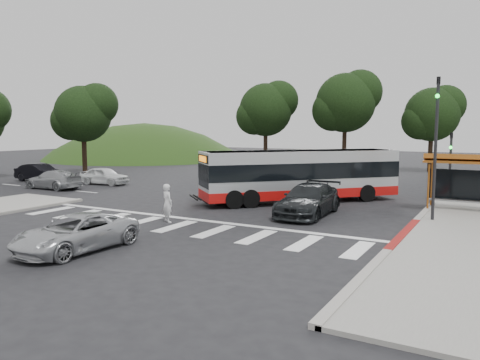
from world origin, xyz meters
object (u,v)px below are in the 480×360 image
Objects in this scene: transit_bus at (300,176)px; silver_suv_south at (76,233)px; dark_sedan at (308,200)px; pedestrian at (167,203)px.

transit_bus reaches higher than silver_suv_south.
dark_sedan is 11.24m from silver_suv_south.
dark_sedan is at bearing -111.26° from pedestrian.
pedestrian is at bearing -138.19° from dark_sedan.
pedestrian reaches higher than dark_sedan.
silver_suv_south is at bearing -116.27° from dark_sedan.
dark_sedan reaches higher than silver_suv_south.
transit_bus reaches higher than dark_sedan.
silver_suv_south is (-4.59, -10.26, -0.13)m from dark_sedan.
dark_sedan is at bearing 68.04° from silver_suv_south.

